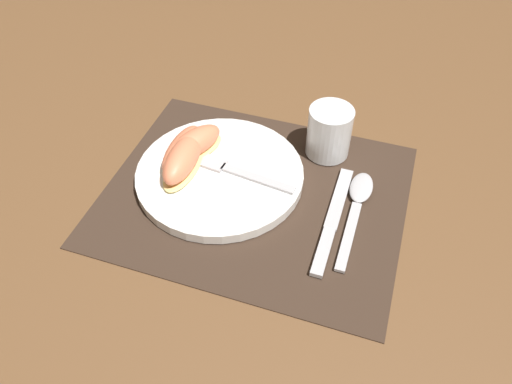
{
  "coord_description": "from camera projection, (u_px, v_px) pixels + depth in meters",
  "views": [
    {
      "loc": [
        0.16,
        -0.48,
        0.54
      ],
      "look_at": [
        0.01,
        -0.02,
        0.02
      ],
      "focal_mm": 35.0,
      "sensor_mm": 36.0,
      "label": 1
    }
  ],
  "objects": [
    {
      "name": "ground_plane",
      "position": [
        255.0,
        195.0,
        0.74
      ],
      "size": [
        3.0,
        3.0,
        0.0
      ],
      "primitive_type": "plane",
      "color": "brown"
    },
    {
      "name": "placemat",
      "position": [
        255.0,
        194.0,
        0.74
      ],
      "size": [
        0.44,
        0.36,
        0.0
      ],
      "color": "#38281E",
      "rests_on": "ground_plane"
    },
    {
      "name": "plate",
      "position": [
        220.0,
        175.0,
        0.76
      ],
      "size": [
        0.25,
        0.25,
        0.02
      ],
      "color": "white",
      "rests_on": "placemat"
    },
    {
      "name": "juice_glass",
      "position": [
        329.0,
        134.0,
        0.78
      ],
      "size": [
        0.07,
        0.07,
        0.08
      ],
      "color": "silver",
      "rests_on": "placemat"
    },
    {
      "name": "knife",
      "position": [
        332.0,
        221.0,
        0.7
      ],
      "size": [
        0.02,
        0.2,
        0.01
      ],
      "color": "#BCBCC1",
      "rests_on": "placemat"
    },
    {
      "name": "spoon",
      "position": [
        358.0,
        200.0,
        0.73
      ],
      "size": [
        0.03,
        0.19,
        0.01
      ],
      "color": "#BCBCC1",
      "rests_on": "placemat"
    },
    {
      "name": "fork",
      "position": [
        229.0,
        169.0,
        0.75
      ],
      "size": [
        0.19,
        0.04,
        0.0
      ],
      "color": "#BCBCC1",
      "rests_on": "plate"
    },
    {
      "name": "citrus_wedge_0",
      "position": [
        194.0,
        144.0,
        0.77
      ],
      "size": [
        0.09,
        0.11,
        0.04
      ],
      "color": "#F4DB84",
      "rests_on": "plate"
    },
    {
      "name": "citrus_wedge_1",
      "position": [
        182.0,
        150.0,
        0.76
      ],
      "size": [
        0.04,
        0.12,
        0.03
      ],
      "color": "#F4DB84",
      "rests_on": "plate"
    },
    {
      "name": "citrus_wedge_2",
      "position": [
        184.0,
        158.0,
        0.74
      ],
      "size": [
        0.05,
        0.11,
        0.04
      ],
      "color": "#F4DB84",
      "rests_on": "plate"
    }
  ]
}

